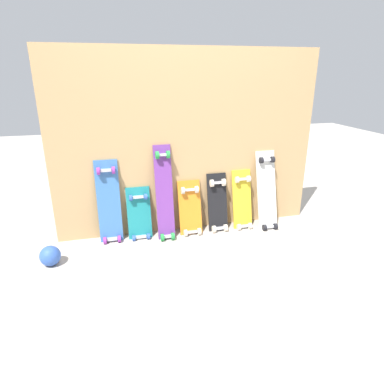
# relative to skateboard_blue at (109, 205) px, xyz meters

# --- Properties ---
(ground_plane) EXTENTS (12.00, 12.00, 0.00)m
(ground_plane) POSITION_rel_skateboard_blue_xyz_m (0.77, 0.01, -0.35)
(ground_plane) COLOR #B2AAA0
(plywood_wall_panel) EXTENTS (2.51, 0.04, 1.70)m
(plywood_wall_panel) POSITION_rel_skateboard_blue_xyz_m (0.77, 0.08, 0.50)
(plywood_wall_panel) COLOR tan
(plywood_wall_panel) RESTS_ON ground
(skateboard_blue) EXTENTS (0.21, 0.17, 0.82)m
(skateboard_blue) POSITION_rel_skateboard_blue_xyz_m (0.00, 0.00, 0.00)
(skateboard_blue) COLOR #386BAD
(skateboard_blue) RESTS_ON ground
(skateboard_teal) EXTENTS (0.22, 0.17, 0.55)m
(skateboard_teal) POSITION_rel_skateboard_blue_xyz_m (0.27, -0.01, -0.14)
(skateboard_teal) COLOR #197A7F
(skateboard_teal) RESTS_ON ground
(skateboard_purple) EXTENTS (0.16, 0.25, 0.93)m
(skateboard_purple) POSITION_rel_skateboard_blue_xyz_m (0.51, -0.04, 0.06)
(skateboard_purple) COLOR #6B338C
(skateboard_purple) RESTS_ON ground
(skateboard_orange) EXTENTS (0.22, 0.21, 0.57)m
(skateboard_orange) POSITION_rel_skateboard_blue_xyz_m (0.76, -0.03, -0.13)
(skateboard_orange) COLOR orange
(skateboard_orange) RESTS_ON ground
(skateboard_black) EXTENTS (0.19, 0.21, 0.62)m
(skateboard_black) POSITION_rel_skateboard_blue_xyz_m (1.04, -0.02, -0.10)
(skateboard_black) COLOR black
(skateboard_black) RESTS_ON ground
(skateboard_yellow) EXTENTS (0.19, 0.21, 0.64)m
(skateboard_yellow) POSITION_rel_skateboard_blue_xyz_m (1.30, -0.03, -0.09)
(skateboard_yellow) COLOR gold
(skateboard_yellow) RESTS_ON ground
(skateboard_white) EXTENTS (0.19, 0.28, 0.82)m
(skateboard_white) POSITION_rel_skateboard_blue_xyz_m (1.54, -0.06, -0.00)
(skateboard_white) COLOR silver
(skateboard_white) RESTS_ON ground
(rubber_ball) EXTENTS (0.17, 0.17, 0.17)m
(rubber_ball) POSITION_rel_skateboard_blue_xyz_m (-0.49, -0.33, -0.27)
(rubber_ball) COLOR #3359B2
(rubber_ball) RESTS_ON ground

